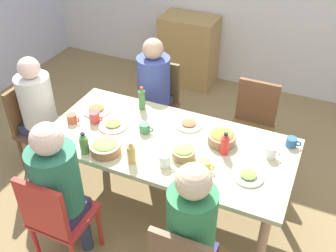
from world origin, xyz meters
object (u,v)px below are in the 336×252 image
object	(u,v)px
person_3	(39,107)
cup_0	(292,142)
chair_4	(252,123)
plate_2	(113,125)
bottle_3	(142,99)
plate_3	(248,176)
person_0	(153,85)
cup_2	(165,160)
cup_3	(271,152)
bottle_2	(84,144)
bottle_1	(225,144)
chair_0	(158,100)
bowl_2	(222,138)
bowl_0	(184,153)
bowl_1	(105,147)
person_1	(58,183)
plate_0	(189,124)
dining_table	(168,149)
bottle_0	(131,153)
person_2	(192,230)
cup_5	(205,166)
cup_4	(72,118)
chair_3	(35,124)
cup_1	(145,128)
plate_1	(96,109)
cup_6	(95,117)
chair_1	(56,217)
side_cabinet	(188,51)

from	to	relation	value
person_3	cup_0	size ratio (longest dim) A/B	10.34
chair_4	plate_2	bearing A→B (deg)	-139.67
bottle_3	plate_3	bearing A→B (deg)	-23.87
person_0	cup_2	bearing A→B (deg)	-60.06
cup_3	bottle_2	world-z (taller)	bottle_2
cup_0	bottle_1	world-z (taller)	bottle_1
chair_0	cup_3	world-z (taller)	chair_0
bowl_2	bowl_0	bearing A→B (deg)	-126.42
chair_4	plate_3	xyz separation A→B (m)	(0.19, -0.99, 0.24)
plate_2	chair_0	bearing A→B (deg)	89.45
person_0	bowl_1	bearing A→B (deg)	-83.98
person_1	bottle_2	size ratio (longest dim) A/B	6.95
plate_0	dining_table	bearing A→B (deg)	-104.95
person_0	bottle_0	xyz separation A→B (m)	(0.35, -1.08, 0.10)
chair_4	person_2	bearing A→B (deg)	-90.00
bottle_0	bottle_3	distance (m)	0.71
cup_0	cup_5	world-z (taller)	cup_5
plate_0	bowl_1	world-z (taller)	bowl_1
bowl_1	bowl_0	bearing A→B (deg)	18.47
cup_5	cup_4	bearing A→B (deg)	175.10
chair_3	cup_0	xyz separation A→B (m)	(2.26, 0.34, 0.27)
cup_1	bottle_0	xyz separation A→B (m)	(0.08, -0.37, 0.05)
bowl_0	bottle_2	distance (m)	0.75
person_0	cup_2	distance (m)	1.18
cup_0	plate_1	bearing A→B (deg)	-173.13
cup_6	chair_3	bearing A→B (deg)	179.04
chair_3	plate_0	distance (m)	1.48
person_2	cup_6	xyz separation A→B (m)	(-1.16, 0.74, 0.03)
plate_1	cup_0	xyz separation A→B (m)	(1.65, 0.20, 0.02)
cup_2	cup_5	size ratio (longest dim) A/B	1.00
person_1	chair_3	distance (m)	1.18
plate_0	cup_4	distance (m)	0.98
person_1	bowl_2	distance (m)	1.27
chair_4	cup_5	xyz separation A→B (m)	(-0.11, -1.04, 0.27)
plate_3	cup_1	distance (m)	0.92
bowl_2	chair_1	bearing A→B (deg)	-131.45
chair_1	plate_2	distance (m)	0.88
chair_4	bowl_2	xyz separation A→B (m)	(-0.10, -0.69, 0.28)
person_1	cup_0	bearing A→B (deg)	38.25
bowl_0	person_1	bearing A→B (deg)	-136.99
plate_0	bowl_0	bearing A→B (deg)	-74.05
chair_3	bowl_0	distance (m)	1.58
plate_3	side_cabinet	size ratio (longest dim) A/B	0.25
plate_2	cup_1	xyz separation A→B (m)	(0.28, 0.04, 0.03)
chair_0	bowl_2	bearing A→B (deg)	-37.89
chair_4	side_cabinet	distance (m)	1.77
person_2	side_cabinet	distance (m)	3.17
chair_0	chair_1	bearing A→B (deg)	-90.00
plate_1	bottle_3	xyz separation A→B (m)	(0.35, 0.20, 0.09)
chair_0	side_cabinet	size ratio (longest dim) A/B	1.00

